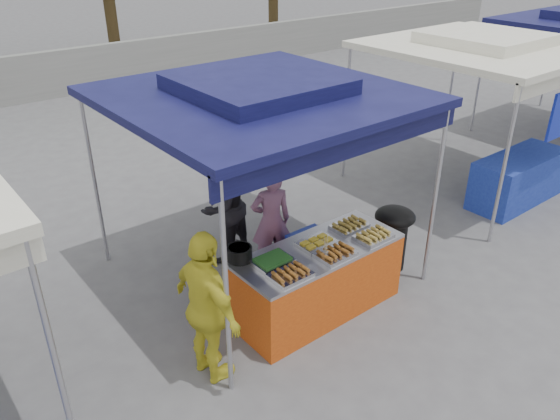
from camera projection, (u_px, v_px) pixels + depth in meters
ground_plane at (311, 305)px, 6.58m from camera, size 80.00×80.00×0.00m
back_wall at (25, 79)px, 13.90m from camera, size 40.00×0.25×1.20m
main_canopy at (260, 95)px, 6.15m from camera, size 3.20×3.20×2.57m
neighbor_stall_right at (500, 99)px, 8.73m from camera, size 3.20×3.20×2.57m
vendor_table at (318, 280)px, 6.31m from camera, size 2.00×0.80×0.85m
food_tray_fl at (290, 275)px, 5.59m from camera, size 0.42×0.30×0.07m
food_tray_fm at (336, 254)px, 5.95m from camera, size 0.42×0.30×0.07m
food_tray_fr at (374, 236)px, 6.29m from camera, size 0.42×0.30×0.07m
food_tray_bl at (273, 261)px, 5.82m from camera, size 0.42×0.30×0.07m
food_tray_bm at (316, 243)px, 6.16m from camera, size 0.42×0.30×0.07m
food_tray_br at (349, 226)px, 6.50m from camera, size 0.42×0.30×0.07m
cooking_pot at (240, 253)px, 5.87m from camera, size 0.27×0.27×0.16m
skewer_cup at (325, 255)px, 5.91m from camera, size 0.07×0.07×0.09m
wok_burner at (393, 233)px, 7.09m from camera, size 0.52×0.52×0.88m
crate_left at (261, 288)px, 6.61m from camera, size 0.53×0.37×0.32m
crate_right at (308, 264)px, 7.09m from camera, size 0.50×0.35×0.30m
crate_stacked at (309, 245)px, 6.95m from camera, size 0.50×0.35×0.30m
vendor_woman at (271, 221)px, 6.94m from camera, size 0.62×0.52×1.45m
helper_man at (223, 205)px, 7.18m from camera, size 0.92×0.82×1.59m
customer_person at (208, 309)px, 5.20m from camera, size 0.44×0.98×1.64m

